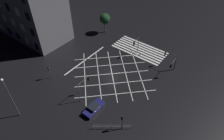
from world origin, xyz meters
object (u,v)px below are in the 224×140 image
(street_lamp_east, at_px, (9,94))
(street_lamp_west, at_px, (38,28))
(waiting_car, at_px, (94,108))
(traffic_light_median_north, at_px, (84,84))
(traffic_light_median_south, at_px, (136,44))
(traffic_light_sw_cross, at_px, (173,64))
(traffic_light_nw_main, at_px, (122,120))
(traffic_light_ne_main, at_px, (49,70))
(traffic_light_sw_main, at_px, (170,57))
(street_tree_near, at_px, (105,19))

(street_lamp_east, xyz_separation_m, street_lamp_west, (12.24, -14.88, 0.65))
(street_lamp_west, xyz_separation_m, waiting_car, (-21.75, 6.18, -5.53))
(traffic_light_median_north, bearing_deg, traffic_light_median_south, -1.01)
(traffic_light_sw_cross, relative_size, traffic_light_median_south, 0.82)
(street_lamp_west, height_order, waiting_car, street_lamp_west)
(traffic_light_sw_cross, bearing_deg, street_lamp_west, -68.97)
(traffic_light_sw_cross, height_order, traffic_light_nw_main, traffic_light_sw_cross)
(street_lamp_west, bearing_deg, traffic_light_median_north, 165.33)
(traffic_light_nw_main, bearing_deg, traffic_light_ne_main, -2.26)
(traffic_light_sw_main, distance_m, street_lamp_east, 31.30)
(street_tree_near, bearing_deg, waiting_car, 124.65)
(traffic_light_median_south, distance_m, street_lamp_east, 27.79)
(street_lamp_east, bearing_deg, traffic_light_median_north, -121.46)
(traffic_light_sw_main, relative_size, street_lamp_east, 0.42)
(traffic_light_median_north, relative_size, street_lamp_west, 0.50)
(traffic_light_median_south, height_order, street_lamp_west, street_lamp_west)
(street_lamp_east, height_order, street_lamp_west, street_lamp_west)
(traffic_light_nw_main, xyz_separation_m, traffic_light_median_south, (9.10, -18.27, 0.65))
(traffic_light_sw_cross, bearing_deg, waiting_car, -21.20)
(traffic_light_sw_main, height_order, traffic_light_ne_main, traffic_light_sw_main)
(traffic_light_sw_cross, distance_m, waiting_car, 18.43)
(traffic_light_sw_main, bearing_deg, traffic_light_nw_main, 92.81)
(traffic_light_nw_main, distance_m, traffic_light_median_south, 20.42)
(traffic_light_nw_main, xyz_separation_m, street_lamp_west, (27.79, -6.22, 3.66))
(traffic_light_median_south, height_order, traffic_light_sw_main, traffic_light_median_south)
(traffic_light_median_north, relative_size, street_tree_near, 0.82)
(traffic_light_ne_main, bearing_deg, traffic_light_sw_main, 45.86)
(street_lamp_east, xyz_separation_m, street_tree_near, (5.58, -30.54, -1.46))
(traffic_light_sw_cross, xyz_separation_m, street_lamp_west, (28.37, 10.91, 3.54))
(street_lamp_east, bearing_deg, traffic_light_median_south, -103.48)
(traffic_light_median_south, bearing_deg, waiting_car, 9.51)
(traffic_light_sw_cross, distance_m, traffic_light_nw_main, 17.14)
(traffic_light_sw_cross, xyz_separation_m, street_lamp_east, (16.13, 25.79, 2.89))
(traffic_light_median_north, height_order, waiting_car, traffic_light_median_north)
(traffic_light_ne_main, relative_size, waiting_car, 0.76)
(traffic_light_sw_cross, bearing_deg, traffic_light_sw_main, -139.32)
(street_lamp_west, distance_m, street_tree_near, 17.14)
(waiting_car, bearing_deg, traffic_light_median_north, 67.91)
(traffic_light_sw_cross, xyz_separation_m, traffic_light_nw_main, (0.58, 17.13, -0.12))
(traffic_light_median_north, xyz_separation_m, street_tree_near, (11.74, -20.47, 0.71))
(street_lamp_west, bearing_deg, traffic_light_sw_cross, -158.97)
(traffic_light_sw_cross, distance_m, traffic_light_median_south, 9.76)
(traffic_light_sw_cross, distance_m, street_lamp_east, 30.56)
(traffic_light_median_north, xyz_separation_m, street_lamp_east, (6.16, 10.06, 2.17))
(traffic_light_nw_main, xyz_separation_m, street_lamp_east, (15.55, 8.66, 3.01))
(street_tree_near, bearing_deg, traffic_light_median_south, 163.30)
(traffic_light_nw_main, bearing_deg, street_lamp_west, -12.62)
(street_tree_near, bearing_deg, traffic_light_nw_main, 134.01)
(traffic_light_sw_cross, bearing_deg, traffic_light_nw_main, -1.93)
(traffic_light_ne_main, distance_m, street_tree_near, 21.37)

